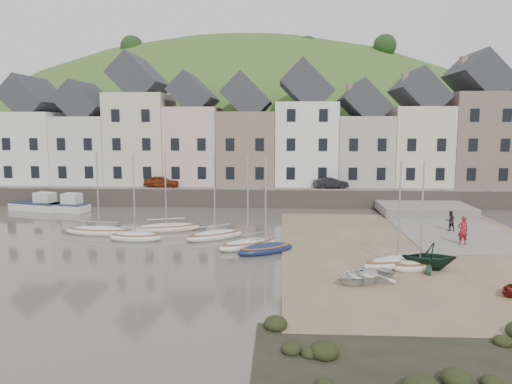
# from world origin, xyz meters

# --- Properties ---
(ground) EXTENTS (160.00, 160.00, 0.00)m
(ground) POSITION_xyz_m (0.00, 0.00, 0.00)
(ground) COLOR #494439
(ground) RESTS_ON ground
(quay_land) EXTENTS (90.00, 30.00, 1.50)m
(quay_land) POSITION_xyz_m (0.00, 32.00, 0.75)
(quay_land) COLOR #416127
(quay_land) RESTS_ON ground
(quay_street) EXTENTS (70.00, 7.00, 0.10)m
(quay_street) POSITION_xyz_m (0.00, 20.50, 1.55)
(quay_street) COLOR slate
(quay_street) RESTS_ON quay_land
(seawall) EXTENTS (70.00, 1.20, 1.80)m
(seawall) POSITION_xyz_m (0.00, 17.00, 0.90)
(seawall) COLOR slate
(seawall) RESTS_ON ground
(beach) EXTENTS (18.00, 26.00, 0.06)m
(beach) POSITION_xyz_m (11.00, 0.00, 0.03)
(beach) COLOR brown
(beach) RESTS_ON ground
(slipway) EXTENTS (8.00, 18.00, 0.12)m
(slipway) POSITION_xyz_m (15.00, 8.00, 0.06)
(slipway) COLOR slate
(slipway) RESTS_ON ground
(hillside) EXTENTS (134.40, 84.00, 84.00)m
(hillside) POSITION_xyz_m (-5.00, 60.00, -17.99)
(hillside) COLOR #416127
(hillside) RESTS_ON ground
(townhouse_terrace) EXTENTS (61.05, 8.00, 13.93)m
(townhouse_terrace) POSITION_xyz_m (1.76, 24.00, 7.32)
(townhouse_terrace) COLOR silver
(townhouse_terrace) RESTS_ON quay_land
(sailboat_0) EXTENTS (5.54, 2.10, 6.32)m
(sailboat_0) POSITION_xyz_m (-11.57, 4.00, 0.26)
(sailboat_0) COLOR silver
(sailboat_0) RESTS_ON ground
(sailboat_1) EXTENTS (3.81, 1.60, 6.32)m
(sailboat_1) POSITION_xyz_m (-8.34, 2.28, 0.27)
(sailboat_1) COLOR silver
(sailboat_1) RESTS_ON ground
(sailboat_2) EXTENTS (5.42, 3.06, 6.32)m
(sailboat_2) POSITION_xyz_m (-6.85, 5.39, 0.26)
(sailboat_2) COLOR beige
(sailboat_2) RESTS_ON ground
(sailboat_3) EXTENTS (4.37, 3.70, 6.32)m
(sailboat_3) POSITION_xyz_m (-0.24, 0.45, 0.26)
(sailboat_3) COLOR silver
(sailboat_3) RESTS_ON ground
(sailboat_4) EXTENTS (4.52, 3.79, 6.32)m
(sailboat_4) POSITION_xyz_m (-2.79, 3.05, 0.26)
(sailboat_4) COLOR silver
(sailboat_4) RESTS_ON ground
(sailboat_5) EXTENTS (4.16, 3.43, 6.32)m
(sailboat_5) POSITION_xyz_m (0.96, -0.66, 0.27)
(sailboat_5) COLOR #151E44
(sailboat_5) RESTS_ON ground
(sailboat_6) EXTENTS (4.79, 3.39, 6.32)m
(sailboat_6) POSITION_xyz_m (8.64, -3.28, 0.26)
(sailboat_6) COLOR silver
(sailboat_6) RESTS_ON ground
(sailboat_7) EXTENTS (3.79, 2.91, 6.32)m
(sailboat_7) POSITION_xyz_m (9.76, -3.80, 0.27)
(sailboat_7) COLOR beige
(sailboat_7) RESTS_ON ground
(motorboat_0) EXTENTS (5.54, 3.16, 1.70)m
(motorboat_0) POSITION_xyz_m (-21.30, 14.03, 0.58)
(motorboat_0) COLOR silver
(motorboat_0) RESTS_ON ground
(motorboat_2) EXTENTS (4.90, 2.78, 1.70)m
(motorboat_2) POSITION_xyz_m (-18.36, 13.57, 0.58)
(motorboat_2) COLOR silver
(motorboat_2) RESTS_ON ground
(rowboat_white) EXTENTS (4.14, 3.79, 0.70)m
(rowboat_white) POSITION_xyz_m (6.18, -6.44, 0.41)
(rowboat_white) COLOR silver
(rowboat_white) RESTS_ON beach
(rowboat_green) EXTENTS (3.11, 2.74, 1.54)m
(rowboat_green) POSITION_xyz_m (10.18, -4.05, 0.83)
(rowboat_green) COLOR black
(rowboat_green) RESTS_ON beach
(person_red) EXTENTS (0.75, 0.53, 1.93)m
(person_red) POSITION_xyz_m (14.08, 1.71, 1.08)
(person_red) COLOR maroon
(person_red) RESTS_ON slipway
(person_dark) EXTENTS (0.85, 0.73, 1.53)m
(person_dark) POSITION_xyz_m (14.76, 6.19, 0.88)
(person_dark) COLOR black
(person_dark) RESTS_ON slipway
(car_left) EXTENTS (3.67, 1.60, 1.23)m
(car_left) POSITION_xyz_m (-10.68, 19.50, 2.22)
(car_left) COLOR maroon
(car_left) RESTS_ON quay_street
(car_right) EXTENTS (3.73, 2.05, 1.17)m
(car_right) POSITION_xyz_m (7.04, 19.50, 2.18)
(car_right) COLOR black
(car_right) RESTS_ON quay_street
(shore_rocks) EXTENTS (14.00, 6.12, 0.76)m
(shore_rocks) POSITION_xyz_m (7.68, -14.90, 0.13)
(shore_rocks) COLOR black
(shore_rocks) RESTS_ON ground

